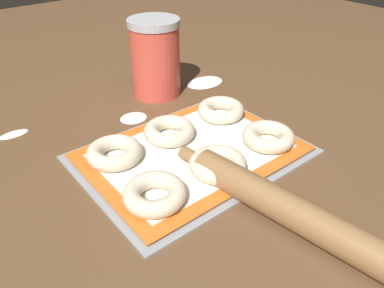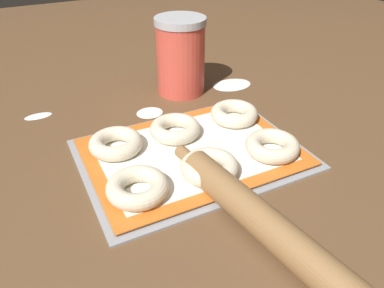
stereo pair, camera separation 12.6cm
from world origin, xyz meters
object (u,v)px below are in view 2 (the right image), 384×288
object	(u,v)px
baking_tray	(192,153)
rolling_pin	(272,230)
bagel_front_center	(212,166)
bagel_back_center	(177,128)
flour_canister	(181,56)
bagel_front_right	(272,146)
bagel_back_right	(234,114)
bagel_front_left	(137,187)
bagel_back_left	(116,143)

from	to	relation	value
baking_tray	rolling_pin	size ratio (longest dim) A/B	0.87
bagel_front_center	rolling_pin	world-z (taller)	rolling_pin
bagel_back_center	flour_canister	world-z (taller)	flour_canister
rolling_pin	bagel_back_center	bearing A→B (deg)	90.71
bagel_front_right	bagel_back_right	xyz separation A→B (m)	(0.00, 0.14, 0.00)
bagel_front_center	bagel_back_right	distance (m)	0.20
flour_canister	bagel_front_left	bearing A→B (deg)	-124.89
baking_tray	bagel_back_center	world-z (taller)	bagel_back_center
bagel_front_center	bagel_back_left	bearing A→B (deg)	131.33
bagel_front_left	bagel_back_left	world-z (taller)	same
bagel_back_left	rolling_pin	xyz separation A→B (m)	(0.13, -0.31, 0.00)
baking_tray	flour_canister	bearing A→B (deg)	68.83
bagel_front_center	bagel_front_right	size ratio (longest dim) A/B	1.00
bagel_back_center	flour_canister	xyz separation A→B (m)	(0.10, 0.20, 0.07)
bagel_front_right	rolling_pin	world-z (taller)	rolling_pin
baking_tray	bagel_front_center	xyz separation A→B (m)	(-0.00, -0.08, 0.02)
bagel_front_left	bagel_back_center	world-z (taller)	same
bagel_back_right	flour_canister	size ratio (longest dim) A/B	0.55
bagel_back_center	rolling_pin	world-z (taller)	rolling_pin
bagel_front_right	bagel_back_right	distance (m)	0.14
bagel_back_right	rolling_pin	world-z (taller)	rolling_pin
bagel_back_left	bagel_back_center	xyz separation A→B (m)	(0.13, -0.00, 0.00)
bagel_front_left	baking_tray	bearing A→B (deg)	28.67
rolling_pin	flour_canister	bearing A→B (deg)	78.85
bagel_front_left	rolling_pin	bearing A→B (deg)	-51.31
bagel_back_left	bagel_back_center	world-z (taller)	same
bagel_front_left	bagel_back_right	bearing A→B (deg)	27.38
bagel_back_left	rolling_pin	size ratio (longest dim) A/B	0.21
bagel_front_left	flour_canister	distance (m)	0.42
bagel_front_right	flour_canister	xyz separation A→B (m)	(-0.03, 0.34, 0.07)
bagel_back_right	flour_canister	distance (m)	0.22
bagel_back_center	bagel_back_right	bearing A→B (deg)	0.31
rolling_pin	bagel_front_left	bearing A→B (deg)	128.69
bagel_back_center	bagel_back_right	xyz separation A→B (m)	(0.14, 0.00, 0.00)
baking_tray	flour_canister	distance (m)	0.30
baking_tray	bagel_front_right	size ratio (longest dim) A/B	4.06
baking_tray	bagel_back_left	world-z (taller)	bagel_back_left
bagel_front_left	flour_canister	world-z (taller)	flour_canister
baking_tray	bagel_back_left	bearing A→B (deg)	152.49
baking_tray	bagel_back_left	xyz separation A→B (m)	(-0.13, 0.07, 0.02)
flour_canister	bagel_front_right	bearing A→B (deg)	-85.41
bagel_front_center	bagel_back_center	distance (m)	0.14
bagel_front_left	bagel_back_center	xyz separation A→B (m)	(0.13, 0.14, 0.00)
flour_canister	rolling_pin	size ratio (longest dim) A/B	0.39
flour_canister	rolling_pin	xyz separation A→B (m)	(-0.10, -0.51, -0.07)
bagel_back_left	flour_canister	size ratio (longest dim) A/B	0.55
bagel_back_left	bagel_front_left	bearing A→B (deg)	-92.86
baking_tray	rolling_pin	bearing A→B (deg)	-89.37
bagel_front_left	bagel_front_right	xyz separation A→B (m)	(0.27, 0.00, 0.00)
bagel_front_center	bagel_back_center	world-z (taller)	same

